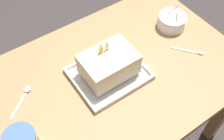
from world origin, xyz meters
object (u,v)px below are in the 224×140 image
object	(u,v)px
foil_tray	(109,74)
serving_spoon_by_bowls	(25,93)
serving_spoon_near_tray	(194,52)
birthday_cake	(109,64)
bowl_stack	(172,21)

from	to	relation	value
foil_tray	serving_spoon_by_bowls	distance (m)	0.37
serving_spoon_near_tray	foil_tray	bearing A→B (deg)	163.46
foil_tray	serving_spoon_by_bowls	xyz separation A→B (m)	(-0.35, 0.12, -0.00)
serving_spoon_by_bowls	birthday_cake	bearing A→B (deg)	-18.91
serving_spoon_near_tray	serving_spoon_by_bowls	xyz separation A→B (m)	(-0.75, 0.24, 0.00)
birthday_cake	serving_spoon_by_bowls	bearing A→B (deg)	161.09
bowl_stack	serving_spoon_by_bowls	xyz separation A→B (m)	(-0.78, 0.04, -0.03)
serving_spoon_near_tray	serving_spoon_by_bowls	bearing A→B (deg)	162.36
bowl_stack	serving_spoon_by_bowls	size ratio (longest dim) A/B	1.03
serving_spoon_near_tray	bowl_stack	bearing A→B (deg)	80.90
birthday_cake	serving_spoon_by_bowls	size ratio (longest dim) A/B	1.63
birthday_cake	bowl_stack	distance (m)	0.45
birthday_cake	serving_spoon_near_tray	world-z (taller)	birthday_cake
foil_tray	birthday_cake	world-z (taller)	birthday_cake
foil_tray	bowl_stack	distance (m)	0.44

